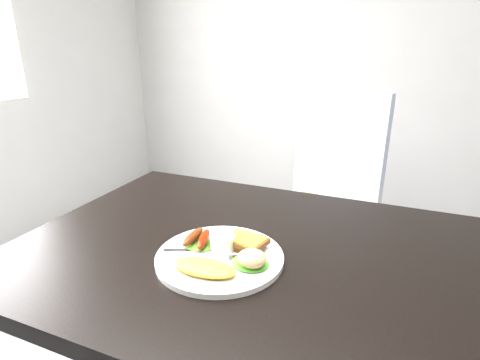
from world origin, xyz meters
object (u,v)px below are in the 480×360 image
plate (220,257)px  dining_table (266,257)px  dining_chair (326,219)px  person (384,169)px

plate → dining_table: bearing=44.7°
dining_chair → plate: size_ratio=1.65×
dining_chair → plate: 1.00m
dining_chair → person: 0.36m
person → dining_chair: bearing=-19.1°
person → plate: person is taller
dining_chair → person: (0.22, -0.03, 0.28)m
dining_chair → person: person is taller
dining_table → plate: 0.12m
dining_table → plate: plate is taller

